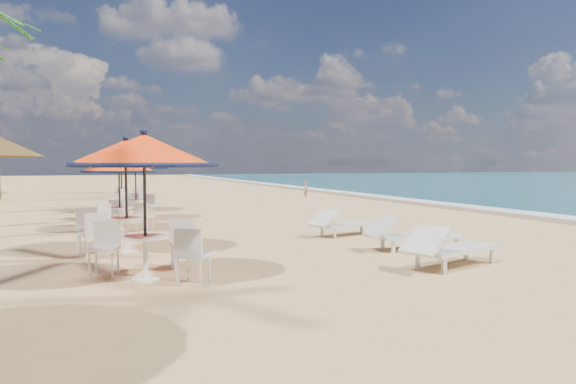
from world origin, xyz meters
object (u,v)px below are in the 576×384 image
Objects in this scene: station_4 at (123,165)px; lounger_far at (343,223)px; station_0 at (147,169)px; station_3 at (135,170)px; lounger_near at (449,247)px; station_1 at (122,163)px; station_2 at (119,173)px; lounger_mid at (410,234)px.

lounger_far is (4.84, -9.83, -1.48)m from station_4.
station_3 is (0.69, 10.15, -0.14)m from station_0.
station_0 is 1.09× the size of station_3.
lounger_near is (4.55, -10.98, -1.29)m from station_3.
station_1 is 1.14× the size of station_2.
station_4 is at bearing 92.73° from station_3.
station_1 reaches higher than lounger_mid.
station_2 is at bearing 138.60° from lounger_mid.
station_4 is at bearing 87.93° from lounger_near.
station_4 reaches higher than lounger_near.
station_1 is at bearing 166.85° from lounger_mid.
station_0 is at bearing 150.92° from lounger_near.
station_4 is (0.53, 13.67, 0.01)m from station_0.
lounger_far is at bearing -31.61° from station_2.
station_1 is 4.07m from station_2.
lounger_near is 1.11× the size of lounger_far.
station_4 reaches higher than lounger_mid.
station_0 is 1.13× the size of station_2.
station_0 is 0.99× the size of station_1.
station_3 is 11.95m from lounger_near.
lounger_far is at bearing 102.00° from lounger_mid.
lounger_far is (5.37, 3.84, -1.47)m from station_0.
station_3 is 10.37m from lounger_mid.
lounger_near is (5.25, -0.83, -1.43)m from station_0.
lounger_near is (5.25, -7.97, -1.23)m from station_2.
station_0 is 10.17m from station_3.
station_3 reaches higher than lounger_near.
station_2 is 8.35m from lounger_mid.
station_3 is at bearing -87.27° from station_4.
station_4 is at bearing 100.30° from lounger_far.
station_4 is 1.19× the size of lounger_far.
station_4 is 11.06m from lounger_far.
station_3 is at bearing 110.59° from lounger_far.
station_3 is (0.89, 7.06, -0.24)m from station_1.
station_0 reaches higher than station_2.
lounger_mid reaches higher than lounger_far.
lounger_far is (0.12, 4.66, -0.04)m from lounger_near.
station_1 is at bearing 93.60° from station_0.
station_4 is 13.61m from lounger_mid.
station_0 is at bearing -93.91° from station_3.
lounger_mid is (5.69, 1.16, -1.45)m from station_0.
station_2 reaches higher than lounger_mid.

